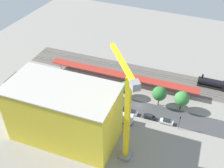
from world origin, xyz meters
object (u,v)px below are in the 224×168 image
(parked_car_2, at_px, (132,112))
(locomotive, at_px, (215,84))
(traffic_light, at_px, (180,121))
(parked_car_0, at_px, (167,122))
(box_truck_0, at_px, (76,104))
(street_tree_1, at_px, (126,88))
(parked_car_3, at_px, (119,107))
(platform_canopy_near, at_px, (121,75))
(construction_building, at_px, (64,113))
(box_truck_2, at_px, (121,118))
(street_tree_0, at_px, (159,94))
(street_tree_2, at_px, (182,99))
(parked_car_1, at_px, (149,117))
(box_truck_1, at_px, (62,97))
(tower_crane, at_px, (126,111))

(parked_car_2, bearing_deg, locomotive, -132.45)
(parked_car_2, height_order, traffic_light, traffic_light)
(parked_car_0, relative_size, box_truck_0, 0.53)
(box_truck_0, relative_size, street_tree_1, 1.26)
(parked_car_3, bearing_deg, street_tree_1, -88.35)
(parked_car_0, bearing_deg, box_truck_0, 9.01)
(platform_canopy_near, height_order, street_tree_1, street_tree_1)
(parked_car_0, xyz_separation_m, parked_car_3, (18.50, -0.19, 0.01))
(construction_building, bearing_deg, box_truck_2, -139.86)
(street_tree_0, distance_m, street_tree_2, 8.31)
(street_tree_2, bearing_deg, parked_car_2, 31.46)
(parked_car_2, bearing_deg, parked_car_1, -176.76)
(parked_car_2, height_order, parked_car_3, parked_car_3)
(box_truck_0, bearing_deg, parked_car_1, -168.95)
(box_truck_0, height_order, street_tree_1, street_tree_1)
(street_tree_0, relative_size, street_tree_2, 1.04)
(box_truck_1, height_order, street_tree_1, street_tree_1)
(parked_car_1, xyz_separation_m, box_truck_0, (27.47, 5.37, 0.94))
(tower_crane, relative_size, street_tree_2, 4.04)
(construction_building, bearing_deg, box_truck_1, -56.58)
(parked_car_3, bearing_deg, parked_car_0, 179.42)
(platform_canopy_near, distance_m, parked_car_1, 24.28)
(platform_canopy_near, relative_size, street_tree_1, 9.09)
(box_truck_0, bearing_deg, street_tree_0, -154.11)
(street_tree_1, distance_m, traffic_light, 25.00)
(parked_car_3, bearing_deg, platform_canopy_near, -71.26)
(locomotive, height_order, street_tree_2, street_tree_2)
(parked_car_2, bearing_deg, parked_car_3, -5.72)
(parked_car_3, bearing_deg, box_truck_1, 10.08)
(construction_building, bearing_deg, tower_crane, 177.99)
(parked_car_2, xyz_separation_m, street_tree_0, (-7.45, -8.78, 4.88))
(parked_car_0, relative_size, street_tree_2, 0.59)
(parked_car_2, xyz_separation_m, box_truck_1, (27.88, 3.41, 0.97))
(parked_car_0, relative_size, parked_car_2, 1.13)
(tower_crane, bearing_deg, street_tree_0, -97.08)
(street_tree_2, relative_size, traffic_light, 1.36)
(box_truck_1, bearing_deg, traffic_light, -176.63)
(construction_building, xyz_separation_m, traffic_light, (-34.23, -17.78, -5.92))
(tower_crane, relative_size, street_tree_0, 3.88)
(street_tree_0, bearing_deg, parked_car_2, 49.69)
(tower_crane, distance_m, box_truck_0, 33.00)
(construction_building, bearing_deg, traffic_light, -155.29)
(platform_canopy_near, bearing_deg, box_truck_1, 50.24)
(street_tree_1, bearing_deg, box_truck_2, 104.41)
(street_tree_2, bearing_deg, box_truck_1, 16.63)
(box_truck_0, bearing_deg, platform_canopy_near, -114.32)
(parked_car_2, distance_m, tower_crane, 25.85)
(parked_car_1, bearing_deg, tower_crane, 82.48)
(construction_building, xyz_separation_m, street_tree_2, (-32.55, -28.13, -4.62))
(parked_car_0, bearing_deg, street_tree_0, -56.95)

